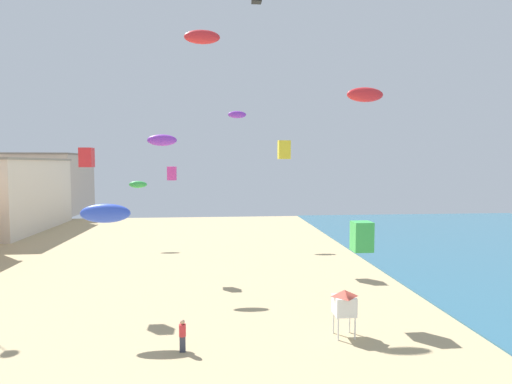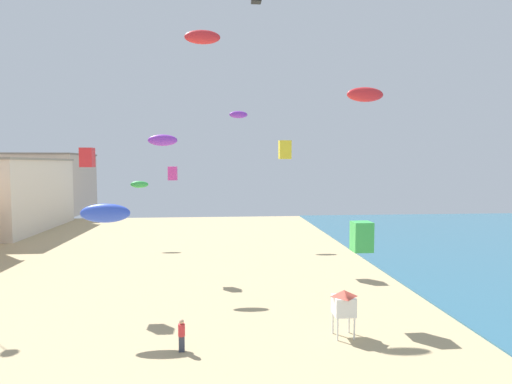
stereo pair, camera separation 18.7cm
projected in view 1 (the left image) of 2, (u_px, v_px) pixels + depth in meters
The scene contains 13 objects.
boardwalk_hotel_far at pixel (44, 184), 77.24m from camera, with size 14.30×15.46×11.16m.
kite_flyer at pixel (182, 334), 20.38m from camera, with size 0.34×0.34×1.64m.
lifeguard_stand at pixel (344, 303), 22.16m from camera, with size 1.10×1.10×2.55m.
kite_red_box at pixel (87, 157), 27.68m from camera, with size 0.83×0.83×1.30m.
kite_blue_parafoil at pixel (105, 213), 23.13m from camera, with size 2.75×0.76×1.07m.
kite_magenta_box at pixel (172, 173), 34.43m from camera, with size 0.73×0.73×1.14m.
kite_green_parafoil at pixel (138, 184), 46.35m from camera, with size 1.98×0.55×0.77m.
kite_red_parafoil at pixel (365, 95), 25.14m from camera, with size 2.26×0.63×0.88m.
kite_purple_parafoil at pixel (237, 115), 49.34m from camera, with size 2.17×0.60×0.84m.
kite_green_box at pixel (362, 236), 24.13m from camera, with size 1.10×1.10×1.73m.
kite_purple_parafoil_2 at pixel (162, 140), 31.45m from camera, with size 2.23×0.62×0.87m.
kite_red_parafoil_2 at pixel (202, 37), 28.88m from camera, with size 2.51×0.70×0.97m.
kite_yellow_box at pixel (284, 150), 37.36m from camera, with size 1.05×1.05×1.65m.
Camera 1 is at (4.49, -12.18, 9.26)m, focal length 29.11 mm.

